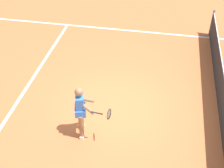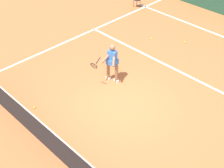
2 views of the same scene
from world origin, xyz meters
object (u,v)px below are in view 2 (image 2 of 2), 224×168
tennis_ball_near (35,107)px  tennis_ball_far (152,39)px  tennis_ball_mid (185,42)px  tennis_player (112,62)px

tennis_ball_near → tennis_ball_far: bearing=-87.7°
tennis_ball_near → tennis_ball_far: size_ratio=1.00×
tennis_ball_mid → tennis_ball_far: (1.26, 0.83, 0.00)m
tennis_ball_mid → tennis_ball_far: 1.51m
tennis_player → tennis_ball_far: tennis_player is taller
tennis_ball_near → tennis_ball_mid: same height
tennis_player → tennis_ball_far: size_ratio=23.48×
tennis_player → tennis_ball_far: bearing=-74.5°
tennis_ball_near → tennis_ball_far: 6.54m
tennis_ball_near → tennis_player: bearing=-103.5°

